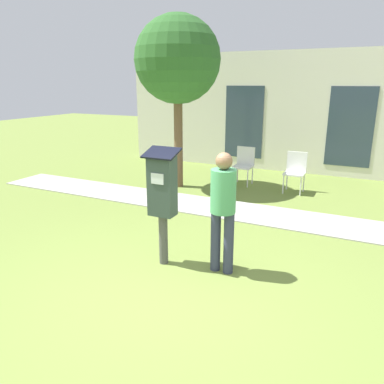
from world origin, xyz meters
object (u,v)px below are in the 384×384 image
parking_meter (162,192)px  outdoor_chair_left (244,163)px  person_standing (223,204)px  outdoor_chair_middle (296,169)px

parking_meter → outdoor_chair_left: 4.52m
outdoor_chair_left → person_standing: bearing=-73.9°
parking_meter → outdoor_chair_left: bearing=94.4°
person_standing → outdoor_chair_middle: person_standing is taller
parking_meter → outdoor_chair_middle: parking_meter is taller
outdoor_chair_middle → person_standing: bearing=-75.9°
outdoor_chair_left → outdoor_chair_middle: same height
parking_meter → outdoor_chair_middle: (0.91, 4.33, -0.49)m
parking_meter → person_standing: 0.81m
outdoor_chair_middle → parking_meter: bearing=-86.2°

